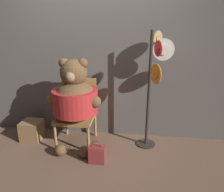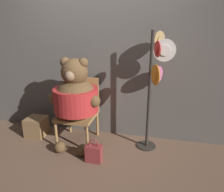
{
  "view_description": "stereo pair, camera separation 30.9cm",
  "coord_description": "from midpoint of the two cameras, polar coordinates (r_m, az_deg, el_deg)",
  "views": [
    {
      "loc": [
        0.64,
        -2.67,
        1.78
      ],
      "look_at": [
        0.27,
        0.23,
        0.79
      ],
      "focal_mm": 35.0,
      "sensor_mm": 36.0,
      "label": 1
    },
    {
      "loc": [
        0.94,
        -2.62,
        1.78
      ],
      "look_at": [
        0.27,
        0.23,
        0.79
      ],
      "focal_mm": 35.0,
      "sensor_mm": 36.0,
      "label": 2
    }
  ],
  "objects": [
    {
      "name": "ground_plane",
      "position": [
        3.29,
        -2.94,
        -14.17
      ],
      "size": [
        14.0,
        14.0,
        0.0
      ],
      "primitive_type": "plane",
      "color": "brown"
    },
    {
      "name": "teddy_bear",
      "position": [
        3.15,
        -6.72,
        -0.31
      ],
      "size": [
        0.77,
        0.69,
        1.33
      ],
      "color": "brown",
      "rests_on": "ground_plane"
    },
    {
      "name": "hat_display_rack",
      "position": [
        3.05,
        13.94,
        3.63
      ],
      "size": [
        0.45,
        0.53,
        1.69
      ],
      "color": "#332D28",
      "rests_on": "ground_plane"
    },
    {
      "name": "handbag_on_ground",
      "position": [
        3.01,
        -1.75,
        -14.75
      ],
      "size": [
        0.21,
        0.13,
        0.33
      ],
      "color": "maroon",
      "rests_on": "ground_plane"
    },
    {
      "name": "chair",
      "position": [
        3.41,
        -6.04,
        -3.32
      ],
      "size": [
        0.54,
        0.56,
        0.97
      ],
      "color": "#B2844C",
      "rests_on": "ground_plane"
    },
    {
      "name": "wooden_crate",
      "position": [
        3.78,
        -16.93,
        -7.67
      ],
      "size": [
        0.31,
        0.31,
        0.31
      ],
      "color": "#937047",
      "rests_on": "ground_plane"
    },
    {
      "name": "wall_back",
      "position": [
        3.44,
        -0.24,
        9.48
      ],
      "size": [
        8.0,
        0.1,
        2.46
      ],
      "color": "#66605B",
      "rests_on": "ground_plane"
    }
  ]
}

